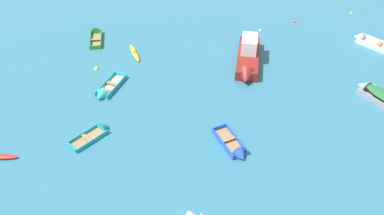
% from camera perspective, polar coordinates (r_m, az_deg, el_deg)
% --- Properties ---
extents(rowboat_turquoise_back_row_left, '(2.86, 3.70, 1.07)m').
position_cam_1_polar(rowboat_turquoise_back_row_left, '(33.75, -12.08, 2.14)').
color(rowboat_turquoise_back_row_left, beige).
rests_on(rowboat_turquoise_back_row_left, ground_plane).
extents(rowboat_grey_distant_center, '(3.27, 4.77, 1.35)m').
position_cam_1_polar(rowboat_grey_distant_center, '(35.63, 24.47, 1.74)').
color(rowboat_grey_distant_center, gray).
rests_on(rowboat_grey_distant_center, ground_plane).
extents(motor_launch_maroon_midfield_left, '(3.74, 6.82, 2.50)m').
position_cam_1_polar(motor_launch_maroon_midfield_left, '(36.36, 7.84, 6.87)').
color(motor_launch_maroon_midfield_left, maroon).
rests_on(motor_launch_maroon_midfield_left, ground_plane).
extents(kayak_yellow_cluster_outer, '(1.04, 3.01, 0.28)m').
position_cam_1_polar(kayak_yellow_cluster_outer, '(38.15, -8.06, 7.59)').
color(kayak_yellow_cluster_outer, yellow).
rests_on(kayak_yellow_cluster_outer, ground_plane).
extents(rowboat_blue_far_back, '(2.06, 3.70, 1.09)m').
position_cam_1_polar(rowboat_blue_far_back, '(28.40, 6.14, -5.89)').
color(rowboat_blue_far_back, '#99754C').
rests_on(rowboat_blue_far_back, ground_plane).
extents(rowboat_green_near_right, '(1.16, 3.53, 0.97)m').
position_cam_1_polar(rowboat_green_near_right, '(41.52, -13.28, 9.88)').
color(rowboat_green_near_right, '#99754C').
rests_on(rowboat_green_near_right, ground_plane).
extents(rowboat_white_midfield_right, '(3.43, 4.06, 1.23)m').
position_cam_1_polar(rowboat_white_midfield_right, '(42.79, 23.21, 8.58)').
color(rowboat_white_midfield_right, beige).
rests_on(rowboat_white_midfield_right, ground_plane).
extents(rowboat_turquoise_near_left, '(3.20, 2.78, 1.05)m').
position_cam_1_polar(rowboat_turquoise_near_left, '(30.35, -13.02, -3.28)').
color(rowboat_turquoise_near_left, '#99754C').
rests_on(rowboat_turquoise_near_left, ground_plane).
extents(mooring_buoy_midfield, '(0.30, 0.30, 0.30)m').
position_cam_1_polar(mooring_buoy_midfield, '(42.11, 9.54, 10.60)').
color(mooring_buoy_midfield, silver).
rests_on(mooring_buoy_midfield, ground_plane).
extents(mooring_buoy_near_foreground, '(0.37, 0.37, 0.37)m').
position_cam_1_polar(mooring_buoy_near_foreground, '(44.31, 14.10, 11.52)').
color(mooring_buoy_near_foreground, red).
rests_on(mooring_buoy_near_foreground, ground_plane).
extents(mooring_buoy_outer_edge, '(0.43, 0.43, 0.43)m').
position_cam_1_polar(mooring_buoy_outer_edge, '(36.85, -13.25, 5.26)').
color(mooring_buoy_outer_edge, yellow).
rests_on(mooring_buoy_outer_edge, ground_plane).
extents(mooring_buoy_between_boats_left, '(0.31, 0.31, 0.31)m').
position_cam_1_polar(mooring_buoy_between_boats_left, '(47.91, 21.43, 12.20)').
color(mooring_buoy_between_boats_left, yellow).
rests_on(mooring_buoy_between_boats_left, ground_plane).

